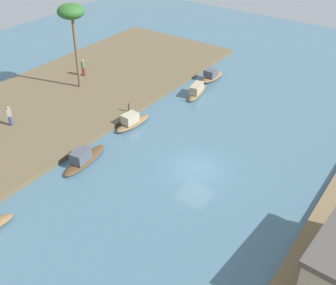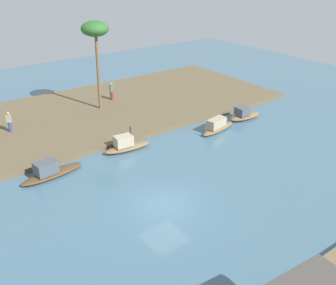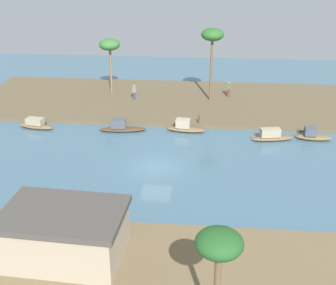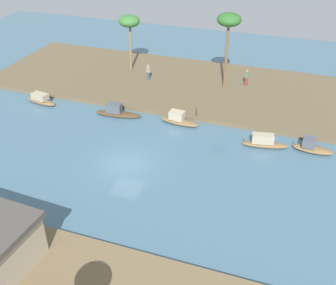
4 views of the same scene
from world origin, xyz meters
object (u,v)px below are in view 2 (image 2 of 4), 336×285
at_px(person_by_mooring, 112,93).
at_px(sampan_near_left_bank, 126,145).
at_px(palm_tree_left_near, 95,31).
at_px(mooring_post, 131,131).
at_px(sampan_downstream_large, 217,126).
at_px(sampan_upstream_small, 244,115).
at_px(person_on_near_bank, 9,122).
at_px(sampan_foreground, 50,171).

bearing_deg(person_by_mooring, sampan_near_left_bank, -114.42).
bearing_deg(palm_tree_left_near, mooring_post, 81.36).
bearing_deg(mooring_post, sampan_downstream_large, 157.40).
relative_size(sampan_upstream_small, palm_tree_left_near, 0.42).
height_order(sampan_downstream_large, person_on_near_bank, person_on_near_bank).
bearing_deg(person_by_mooring, palm_tree_left_near, -143.67).
xyz_separation_m(sampan_upstream_small, sampan_downstream_large, (3.87, 0.58, 0.05)).
distance_m(sampan_upstream_small, mooring_post, 10.96).
relative_size(sampan_upstream_small, sampan_near_left_bank, 0.89).
height_order(person_on_near_bank, mooring_post, person_on_near_bank).
bearing_deg(person_on_near_bank, mooring_post, -17.50).
height_order(sampan_upstream_small, sampan_downstream_large, sampan_downstream_large).
height_order(sampan_downstream_large, sampan_near_left_bank, sampan_near_left_bank).
height_order(sampan_foreground, person_by_mooring, person_by_mooring).
distance_m(person_on_near_bank, palm_tree_left_near, 10.71).
bearing_deg(sampan_near_left_bank, person_on_near_bank, -47.06).
xyz_separation_m(sampan_near_left_bank, palm_tree_left_near, (-2.38, -8.55, 7.11)).
bearing_deg(sampan_downstream_large, sampan_upstream_small, 177.58).
distance_m(sampan_upstream_small, sampan_near_left_bank, 12.05).
bearing_deg(sampan_downstream_large, person_by_mooring, -83.54).
bearing_deg(sampan_upstream_small, palm_tree_left_near, -40.96).
height_order(sampan_upstream_small, person_on_near_bank, person_on_near_bank).
bearing_deg(person_on_near_bank, sampan_upstream_small, -2.16).
distance_m(sampan_foreground, sampan_upstream_small, 18.24).
xyz_separation_m(sampan_upstream_small, mooring_post, (10.72, -2.27, 0.37)).
relative_size(person_by_mooring, mooring_post, 2.15).
xyz_separation_m(person_on_near_bank, palm_tree_left_near, (-8.61, -0.54, 6.35)).
relative_size(mooring_post, palm_tree_left_near, 0.10).
bearing_deg(sampan_downstream_large, sampan_foreground, -15.05).
height_order(sampan_downstream_large, palm_tree_left_near, palm_tree_left_near).
relative_size(person_on_near_bank, mooring_post, 2.16).
xyz_separation_m(sampan_downstream_large, mooring_post, (6.85, -2.85, 0.33)).
distance_m(sampan_foreground, sampan_near_left_bank, 6.23).
distance_m(sampan_near_left_bank, mooring_post, 1.94).
relative_size(sampan_downstream_large, person_on_near_bank, 2.32).
relative_size(person_by_mooring, palm_tree_left_near, 0.22).
xyz_separation_m(sampan_near_left_bank, mooring_post, (-1.30, -1.40, 0.34)).
bearing_deg(sampan_upstream_small, sampan_near_left_bank, -0.74).
height_order(sampan_upstream_small, sampan_near_left_bank, sampan_near_left_bank).
relative_size(sampan_downstream_large, person_by_mooring, 2.33).
relative_size(sampan_foreground, sampan_downstream_large, 1.14).
relative_size(person_on_near_bank, person_by_mooring, 1.00).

